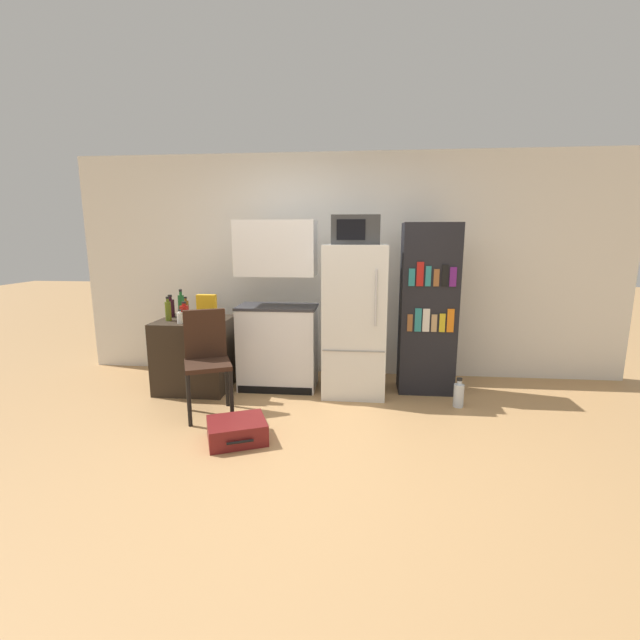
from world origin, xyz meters
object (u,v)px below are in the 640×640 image
(refrigerator, at_px, (354,320))
(bottle_ketchup_red, at_px, (184,313))
(kitchen_hutch, at_px, (278,314))
(bottle_milk_white, at_px, (180,318))
(bottle_green_tall, at_px, (181,305))
(bottle_olive_oil, at_px, (168,311))
(suitcase_large_flat, at_px, (237,431))
(water_bottle_front, at_px, (459,395))
(microwave, at_px, (356,230))
(bookshelf, at_px, (428,309))
(cereal_box, at_px, (207,310))
(chair, at_px, (207,353))
(bottle_amber_beer, at_px, (186,307))
(bowl, at_px, (202,315))
(bottle_wine_dark, at_px, (171,308))
(side_table, at_px, (196,354))

(refrigerator, bearing_deg, bottle_ketchup_red, -176.46)
(kitchen_hutch, bearing_deg, bottle_milk_white, -160.66)
(bottle_green_tall, relative_size, bottle_olive_oil, 1.18)
(suitcase_large_flat, relative_size, water_bottle_front, 1.96)
(microwave, distance_m, bookshelf, 1.12)
(cereal_box, relative_size, chair, 0.31)
(bottle_milk_white, distance_m, bottle_amber_beer, 0.50)
(refrigerator, height_order, bowl, refrigerator)
(bookshelf, bearing_deg, bottle_amber_beer, 177.84)
(cereal_box, bearing_deg, bottle_wine_dark, 146.93)
(bookshelf, relative_size, bottle_milk_white, 12.60)
(microwave, relative_size, bottle_ketchup_red, 2.36)
(bottle_wine_dark, distance_m, suitcase_large_flat, 1.88)
(kitchen_hutch, relative_size, refrigerator, 1.16)
(chair, bearing_deg, bottle_green_tall, 101.26)
(bowl, bearing_deg, bottle_milk_white, -102.54)
(bottle_ketchup_red, distance_m, water_bottle_front, 2.91)
(water_bottle_front, bearing_deg, bottle_wine_dark, 172.55)
(bottle_amber_beer, xyz_separation_m, suitcase_large_flat, (0.99, -1.45, -0.76))
(refrigerator, distance_m, bottle_green_tall, 1.92)
(kitchen_hutch, relative_size, chair, 1.86)
(bookshelf, xyz_separation_m, cereal_box, (-2.24, -0.39, 0.03))
(bookshelf, distance_m, bottle_milk_white, 2.56)
(bottle_ketchup_red, xyz_separation_m, water_bottle_front, (2.81, -0.21, -0.73))
(chair, height_order, suitcase_large_flat, chair)
(bottle_milk_white, distance_m, cereal_box, 0.31)
(bottle_green_tall, bearing_deg, refrigerator, -3.66)
(bottle_amber_beer, height_order, bowl, bottle_amber_beer)
(bottle_ketchup_red, distance_m, bottle_olive_oil, 0.17)
(bottle_wine_dark, bearing_deg, suitcase_large_flat, -49.77)
(kitchen_hutch, distance_m, chair, 0.94)
(bottle_amber_beer, height_order, bottle_ketchup_red, bottle_amber_beer)
(bottle_ketchup_red, bearing_deg, suitcase_large_flat, -52.12)
(kitchen_hutch, height_order, suitcase_large_flat, kitchen_hutch)
(bottle_wine_dark, height_order, bottle_olive_oil, bottle_olive_oil)
(refrigerator, height_order, bottle_green_tall, refrigerator)
(bottle_wine_dark, distance_m, bottle_olive_oil, 0.23)
(refrigerator, xyz_separation_m, chair, (-1.35, -0.68, -0.20))
(microwave, distance_m, bottle_amber_beer, 2.09)
(bottle_ketchup_red, relative_size, bowl, 1.19)
(side_table, height_order, cereal_box, cereal_box)
(bookshelf, xyz_separation_m, suitcase_large_flat, (-1.68, -1.35, -0.80))
(suitcase_large_flat, bearing_deg, cereal_box, 97.26)
(bottle_milk_white, height_order, water_bottle_front, bottle_milk_white)
(refrigerator, height_order, cereal_box, refrigerator)
(bottle_green_tall, bearing_deg, kitchen_hutch, -2.75)
(bottle_green_tall, height_order, cereal_box, same)
(bowl, bearing_deg, side_table, -100.43)
(side_table, relative_size, refrigerator, 0.49)
(side_table, bearing_deg, bottle_green_tall, 140.85)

